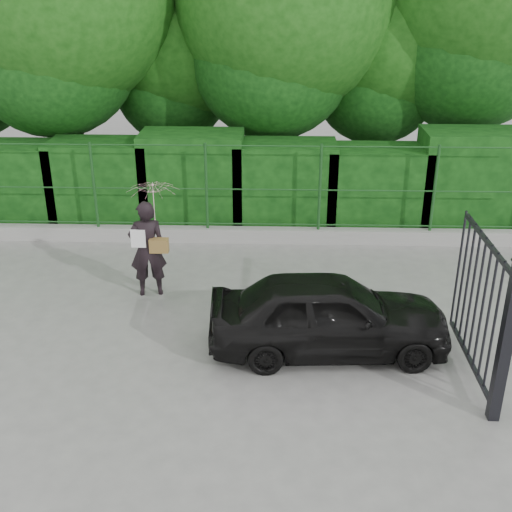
{
  "coord_description": "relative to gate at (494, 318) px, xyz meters",
  "views": [
    {
      "loc": [
        1.8,
        -7.91,
        5.21
      ],
      "look_at": [
        1.51,
        1.3,
        1.1
      ],
      "focal_mm": 45.0,
      "sensor_mm": 36.0,
      "label": 1
    }
  ],
  "objects": [
    {
      "name": "woman",
      "position": [
        -4.89,
        2.84,
        0.11
      ],
      "size": [
        0.93,
        0.87,
        2.03
      ],
      "color": "black",
      "rests_on": "ground"
    },
    {
      "name": "ground",
      "position": [
        -4.6,
        0.72,
        -1.19
      ],
      "size": [
        80.0,
        80.0,
        0.0
      ],
      "primitive_type": "plane",
      "color": "gray"
    },
    {
      "name": "fence",
      "position": [
        -4.38,
        5.22,
        0.01
      ],
      "size": [
        14.13,
        0.06,
        1.8
      ],
      "color": "#1A481B",
      "rests_on": "kerb"
    },
    {
      "name": "gate",
      "position": [
        0.0,
        0.0,
        0.0
      ],
      "size": [
        0.22,
        2.33,
        2.36
      ],
      "color": "black",
      "rests_on": "ground"
    },
    {
      "name": "kerb",
      "position": [
        -4.6,
        5.22,
        -1.04
      ],
      "size": [
        14.0,
        0.25,
        0.3
      ],
      "primitive_type": "cube",
      "color": "#9E9E99",
      "rests_on": "ground"
    },
    {
      "name": "hedge",
      "position": [
        -4.55,
        6.22,
        -0.21
      ],
      "size": [
        14.2,
        1.2,
        2.16
      ],
      "color": "black",
      "rests_on": "ground"
    },
    {
      "name": "car",
      "position": [
        -1.99,
        1.09,
        -0.59
      ],
      "size": [
        3.6,
        1.61,
        1.2
      ],
      "primitive_type": "imported",
      "rotation": [
        0.0,
        0.0,
        1.63
      ],
      "color": "black",
      "rests_on": "ground"
    }
  ]
}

